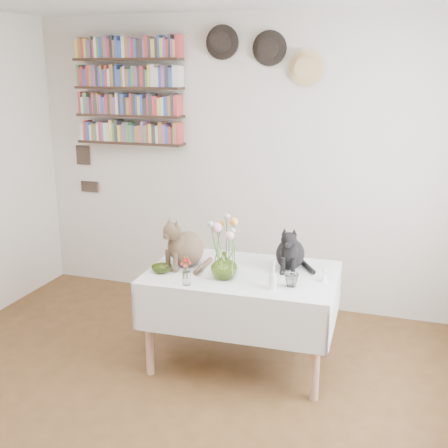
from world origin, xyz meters
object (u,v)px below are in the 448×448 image
(tabby_cat, at_px, (187,240))
(flower_vase, at_px, (224,265))
(bookshelf_unit, at_px, (129,92))
(black_cat, at_px, (290,246))
(dining_table, at_px, (242,295))

(tabby_cat, height_order, flower_vase, tabby_cat)
(tabby_cat, bearing_deg, bookshelf_unit, 158.34)
(tabby_cat, xyz_separation_m, flower_vase, (0.33, -0.17, -0.09))
(flower_vase, distance_m, bookshelf_unit, 2.05)
(tabby_cat, height_order, black_cat, tabby_cat)
(black_cat, height_order, flower_vase, black_cat)
(dining_table, distance_m, bookshelf_unit, 2.16)
(tabby_cat, distance_m, bookshelf_unit, 1.70)
(bookshelf_unit, bearing_deg, tabby_cat, -47.23)
(bookshelf_unit, bearing_deg, flower_vase, -43.01)
(dining_table, height_order, flower_vase, flower_vase)
(black_cat, xyz_separation_m, flower_vase, (-0.38, -0.33, -0.07))
(bookshelf_unit, bearing_deg, black_cat, -27.54)
(dining_table, xyz_separation_m, bookshelf_unit, (-1.36, 1.04, 1.32))
(tabby_cat, relative_size, flower_vase, 2.01)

